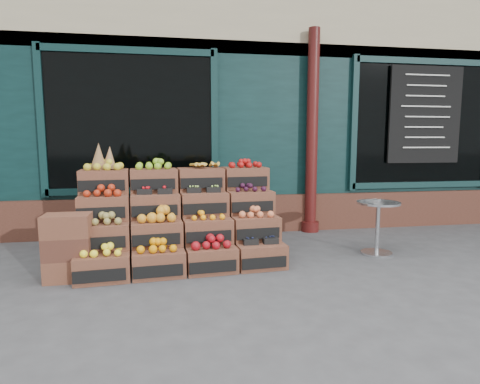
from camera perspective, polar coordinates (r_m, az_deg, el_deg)
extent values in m
plane|color=#414144|center=(4.47, 4.16, -11.96)|extent=(60.00, 60.00, 0.00)
cube|color=black|center=(9.40, -3.60, 12.97)|extent=(12.00, 6.00, 4.80)
cube|color=black|center=(6.43, -0.62, 7.55)|extent=(12.00, 0.12, 3.00)
cube|color=#4C291E|center=(6.47, -0.50, -3.14)|extent=(12.00, 0.18, 0.60)
cube|color=black|center=(6.30, -15.23, 9.57)|extent=(2.40, 0.06, 2.00)
cube|color=black|center=(7.57, 24.43, 8.76)|extent=(2.40, 0.06, 2.00)
cylinder|color=#44110F|center=(6.54, 10.22, 8.31)|extent=(0.18, 0.18, 3.20)
cube|color=black|center=(7.51, 24.84, 9.91)|extent=(1.30, 0.04, 1.60)
cube|color=brown|center=(4.57, -18.94, -10.06)|extent=(0.59, 0.43, 0.28)
cube|color=black|center=(4.38, -19.14, -11.22)|extent=(0.52, 0.06, 0.13)
cube|color=yellow|center=(4.52, -19.04, -7.81)|extent=(0.47, 0.33, 0.09)
cube|color=brown|center=(4.56, -11.49, -9.85)|extent=(0.59, 0.43, 0.28)
cube|color=black|center=(4.37, -11.33, -11.00)|extent=(0.52, 0.06, 0.13)
cube|color=orange|center=(4.51, -11.55, -7.53)|extent=(0.47, 0.33, 0.10)
cube|color=brown|center=(4.62, -4.12, -9.48)|extent=(0.59, 0.43, 0.28)
cube|color=black|center=(4.43, -3.63, -10.59)|extent=(0.52, 0.06, 0.13)
cube|color=maroon|center=(4.57, -4.15, -7.15)|extent=(0.47, 0.33, 0.11)
cube|color=brown|center=(4.76, 2.92, -8.99)|extent=(0.59, 0.43, 0.28)
cube|color=black|center=(4.57, 3.70, -10.03)|extent=(0.52, 0.06, 0.13)
cube|color=#131832|center=(4.71, 2.93, -7.15)|extent=(0.47, 0.33, 0.03)
cube|color=brown|center=(4.73, -18.87, -5.95)|extent=(0.59, 0.43, 0.28)
cube|color=black|center=(4.53, -19.05, -6.89)|extent=(0.52, 0.06, 0.13)
cube|color=olive|center=(4.69, -18.96, -3.70)|extent=(0.47, 0.33, 0.10)
cube|color=brown|center=(4.72, -11.73, -5.73)|extent=(0.59, 0.43, 0.28)
cube|color=black|center=(4.52, -11.59, -6.67)|extent=(0.52, 0.06, 0.13)
cube|color=orange|center=(4.67, -11.79, -3.27)|extent=(0.47, 0.33, 0.13)
cube|color=brown|center=(4.78, -4.67, -5.44)|extent=(0.59, 0.43, 0.28)
cube|color=black|center=(4.58, -4.22, -6.34)|extent=(0.52, 0.06, 0.13)
cube|color=#FF9A0F|center=(4.74, -4.69, -3.33)|extent=(0.47, 0.33, 0.08)
cube|color=brown|center=(4.91, 2.10, -5.07)|extent=(0.59, 0.43, 0.28)
cube|color=black|center=(4.72, 2.82, -5.93)|extent=(0.52, 0.06, 0.13)
cube|color=#DC6E43|center=(4.87, 2.11, -2.93)|extent=(0.47, 0.33, 0.09)
cube|color=brown|center=(4.91, -18.79, -2.11)|extent=(0.59, 0.43, 0.28)
cube|color=black|center=(4.71, -18.97, -2.86)|extent=(0.52, 0.06, 0.13)
cube|color=#9E250F|center=(4.88, -18.88, 0.07)|extent=(0.47, 0.33, 0.10)
cube|color=brown|center=(4.90, -11.95, -1.90)|extent=(0.59, 0.43, 0.28)
cube|color=black|center=(4.70, -11.83, -2.64)|extent=(0.52, 0.06, 0.13)
cube|color=red|center=(4.87, -12.00, -0.04)|extent=(0.47, 0.33, 0.04)
cube|color=brown|center=(4.95, -5.17, -1.66)|extent=(0.59, 0.43, 0.28)
cube|color=black|center=(4.76, -4.77, -2.38)|extent=(0.52, 0.06, 0.13)
cube|color=#9DC555|center=(4.93, -5.20, 0.14)|extent=(0.47, 0.33, 0.03)
cube|color=brown|center=(5.08, 1.35, -1.41)|extent=(0.59, 0.43, 0.28)
cube|color=black|center=(4.89, 2.02, -2.09)|extent=(0.52, 0.06, 0.13)
cube|color=#2F0E24|center=(5.06, 1.36, 0.57)|extent=(0.47, 0.33, 0.07)
cube|color=brown|center=(5.11, -18.73, 1.44)|extent=(0.59, 0.43, 0.28)
cube|color=black|center=(4.90, -18.89, 0.87)|extent=(0.52, 0.06, 0.13)
cube|color=gold|center=(5.09, -18.81, 3.55)|extent=(0.47, 0.33, 0.10)
cube|color=brown|center=(5.10, -12.16, 1.65)|extent=(0.59, 0.43, 0.28)
cube|color=black|center=(4.89, -12.05, 1.09)|extent=(0.52, 0.06, 0.13)
cube|color=#7FB123|center=(5.08, -12.21, 3.77)|extent=(0.47, 0.33, 0.10)
cube|color=brown|center=(5.15, -5.64, 1.84)|extent=(0.59, 0.43, 0.28)
cube|color=black|center=(4.95, -5.26, 1.29)|extent=(0.52, 0.06, 0.13)
cube|color=gold|center=(5.14, -5.67, 3.89)|extent=(0.47, 0.33, 0.09)
cube|color=brown|center=(5.27, 0.66, 2.00)|extent=(0.59, 0.43, 0.28)
cube|color=black|center=(5.08, 1.27, 1.47)|extent=(0.52, 0.06, 0.13)
cube|color=#9E100F|center=(5.26, 0.66, 3.98)|extent=(0.47, 0.33, 0.08)
cube|color=#4C291E|center=(4.81, -8.11, -8.87)|extent=(2.34, 0.57, 0.28)
cube|color=#4C291E|center=(5.00, -8.45, -6.57)|extent=(2.34, 0.57, 0.56)
cube|color=#4C291E|center=(5.20, -8.76, -4.44)|extent=(2.34, 0.57, 0.85)
cone|color=olive|center=(5.10, -19.47, 4.82)|extent=(0.20, 0.20, 0.33)
cone|color=olive|center=(5.12, -18.06, 4.64)|extent=(0.17, 0.17, 0.28)
cube|color=brown|center=(4.71, -23.09, -10.03)|extent=(0.48, 0.33, 0.24)
cube|color=#4C291E|center=(4.65, -23.23, -7.24)|extent=(0.48, 0.33, 0.24)
cube|color=brown|center=(4.60, -23.38, -4.39)|extent=(0.48, 0.33, 0.24)
cylinder|color=#BBBDC2|center=(5.60, 18.81, -8.21)|extent=(0.40, 0.40, 0.03)
cylinder|color=#BBBDC2|center=(5.52, 18.95, -4.95)|extent=(0.05, 0.05, 0.66)
cylinder|color=#BBBDC2|center=(5.46, 19.10, -1.47)|extent=(0.55, 0.55, 0.03)
imported|color=#19581C|center=(6.80, -17.71, 3.38)|extent=(0.88, 0.70, 2.10)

